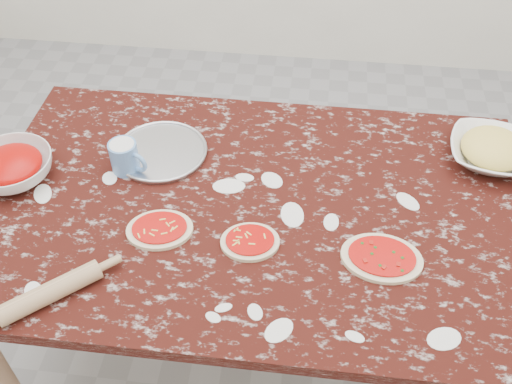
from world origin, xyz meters
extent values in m
plane|color=gray|center=(0.00, 0.00, 0.00)|extent=(4.00, 4.00, 0.00)
cube|color=black|center=(0.00, 0.00, 0.73)|extent=(1.60, 1.00, 0.04)
cube|color=#946D54|center=(0.00, 0.00, 0.67)|extent=(1.50, 0.90, 0.08)
cylinder|color=#946D54|center=(-0.72, -0.42, 0.35)|extent=(0.07, 0.07, 0.71)
cylinder|color=#946D54|center=(-0.72, 0.42, 0.35)|extent=(0.07, 0.07, 0.71)
cylinder|color=#946D54|center=(0.72, 0.42, 0.35)|extent=(0.07, 0.07, 0.71)
cylinder|color=#B2B2B7|center=(-0.33, 0.19, 0.76)|extent=(0.35, 0.35, 0.01)
imported|color=white|center=(-0.74, 0.02, 0.79)|extent=(0.30, 0.30, 0.08)
imported|color=white|center=(0.70, 0.28, 0.78)|extent=(0.30, 0.30, 0.06)
cylinder|color=#6093D4|center=(-0.41, 0.10, 0.80)|extent=(0.09, 0.09, 0.10)
torus|color=#6093D4|center=(-0.37, 0.08, 0.80)|extent=(0.07, 0.04, 0.07)
cylinder|color=silver|center=(-0.41, 0.10, 0.84)|extent=(0.07, 0.07, 0.01)
ellipsoid|color=beige|center=(-0.25, -0.14, 0.76)|extent=(0.21, 0.18, 0.01)
ellipsoid|color=red|center=(-0.25, -0.14, 0.76)|extent=(0.17, 0.15, 0.00)
ellipsoid|color=beige|center=(0.00, -0.15, 0.76)|extent=(0.18, 0.16, 0.01)
ellipsoid|color=red|center=(0.00, -0.15, 0.76)|extent=(0.15, 0.13, 0.00)
ellipsoid|color=beige|center=(0.36, -0.16, 0.76)|extent=(0.23, 0.18, 0.01)
ellipsoid|color=red|center=(0.36, -0.16, 0.76)|extent=(0.19, 0.15, 0.00)
cylinder|color=tan|center=(-0.47, -0.39, 0.78)|extent=(0.23, 0.21, 0.05)
camera|label=1|loc=(0.14, -1.17, 1.98)|focal=40.99mm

